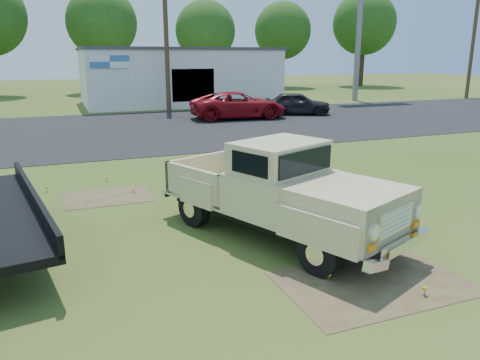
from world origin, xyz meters
name	(u,v)px	position (x,y,z in m)	size (l,w,h in m)	color
ground	(224,233)	(0.00, 0.00, 0.00)	(140.00, 140.00, 0.00)	#374B18
asphalt_lot	(123,130)	(0.00, 15.00, 0.00)	(90.00, 14.00, 0.02)	black
dirt_patch_a	(373,283)	(1.50, -3.00, 0.00)	(3.00, 2.00, 0.01)	#4D3D29
dirt_patch_b	(107,197)	(-2.00, 3.50, 0.00)	(2.20, 1.60, 0.01)	#4D3D29
commercial_building	(179,76)	(6.00, 26.99, 2.10)	(14.20, 8.20, 4.15)	silver
utility_pole_mid	(166,39)	(4.00, 22.00, 4.60)	(1.60, 0.30, 9.00)	#3E2D1D
utility_pole_east	(473,43)	(30.00, 22.00, 4.60)	(1.60, 0.30, 9.00)	#3E2D1D
treeline_d	(102,23)	(2.00, 40.50, 6.62)	(6.72, 6.72, 10.00)	#382919
treeline_e	(205,31)	(12.00, 39.00, 5.98)	(6.08, 6.08, 9.04)	#382919
treeline_f	(283,31)	(22.00, 41.50, 6.30)	(6.40, 6.40, 9.52)	#382919
treeline_g	(364,23)	(32.00, 40.00, 7.25)	(7.36, 7.36, 10.95)	#382919
vintage_pickup_truck	(278,190)	(0.96, -0.56, 0.99)	(2.11, 5.43, 1.97)	tan
red_pickup	(239,105)	(6.91, 16.82, 0.77)	(2.55, 5.54, 1.54)	maroon
dark_sedan	(297,103)	(11.01, 17.29, 0.69)	(1.64, 4.07, 1.39)	black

